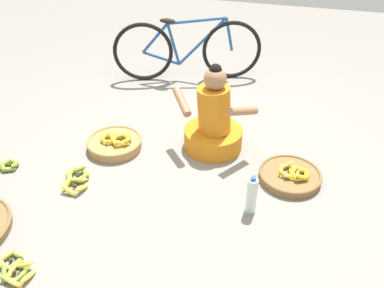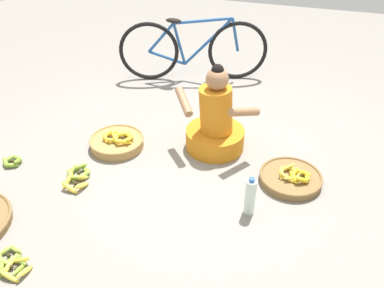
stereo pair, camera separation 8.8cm
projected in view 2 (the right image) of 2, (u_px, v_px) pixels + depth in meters
ground_plane at (199, 165)px, 3.41m from camera, size 10.00×10.00×0.00m
vendor_woman_front at (215, 123)px, 3.48m from camera, size 0.76×0.52×0.80m
bicycle_leaning at (193, 50)px, 4.58m from camera, size 1.63×0.60×0.73m
banana_basket_near_vendor at (291, 178)px, 3.20m from camera, size 0.50×0.50×0.14m
banana_basket_mid_left at (117, 142)px, 3.60m from camera, size 0.49×0.49×0.17m
loose_bananas_front_left at (12, 263)px, 2.53m from camera, size 0.29×0.25×0.09m
loose_bananas_front_center at (12, 161)px, 3.40m from camera, size 0.18×0.18×0.08m
loose_bananas_back_left at (77, 177)px, 3.22m from camera, size 0.26×0.34×0.10m
water_bottle at (250, 197)px, 2.86m from camera, size 0.08×0.08×0.32m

